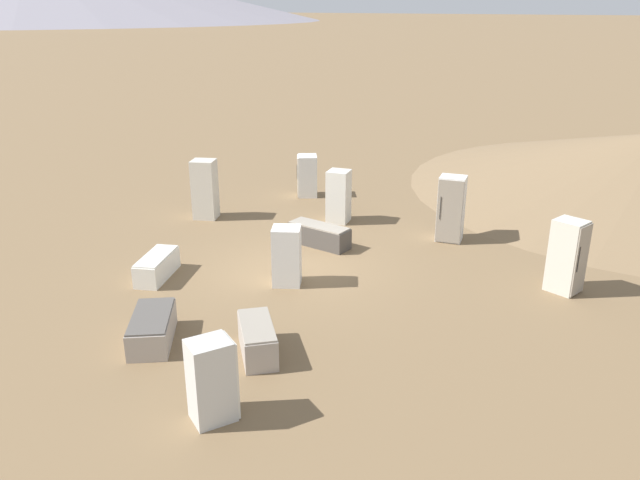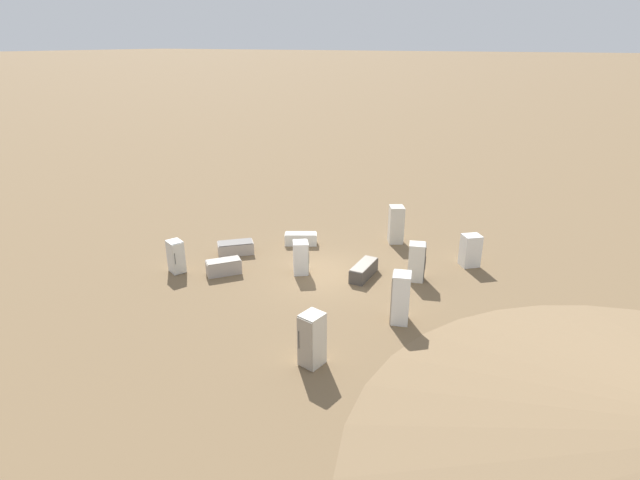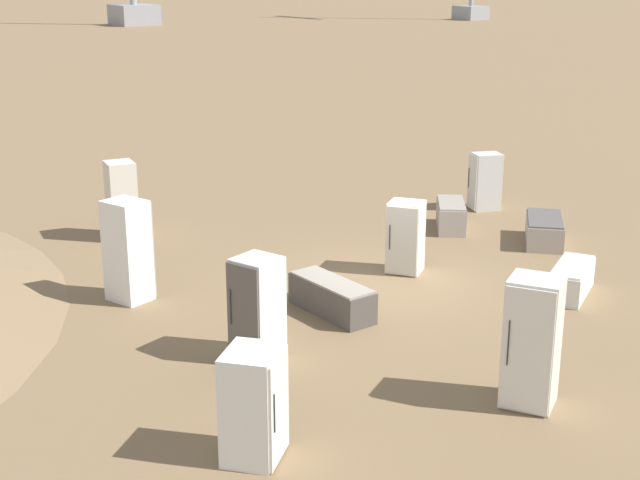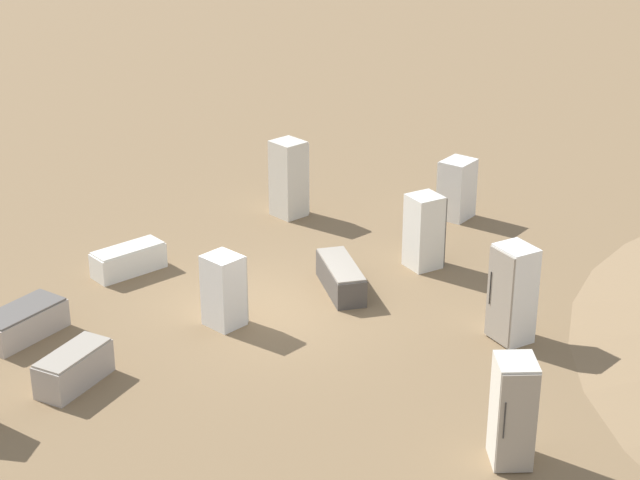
% 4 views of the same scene
% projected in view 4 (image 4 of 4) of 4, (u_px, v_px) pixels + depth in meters
% --- Properties ---
extents(ground_plane, '(1000.00, 1000.00, 0.00)m').
position_uv_depth(ground_plane, '(268.00, 309.00, 21.65)').
color(ground_plane, brown).
extents(discarded_fridge_0, '(0.88, 0.83, 1.92)m').
position_uv_depth(discarded_fridge_0, '(512.00, 294.00, 20.11)').
color(discarded_fridge_0, white).
rests_on(discarded_fridge_0, ground_plane).
extents(discarded_fridge_1, '(0.82, 0.86, 1.66)m').
position_uv_depth(discarded_fridge_1, '(424.00, 231.00, 23.25)').
color(discarded_fridge_1, silver).
rests_on(discarded_fridge_1, ground_plane).
extents(discarded_fridge_2, '(1.70, 1.76, 0.60)m').
position_uv_depth(discarded_fridge_2, '(23.00, 322.00, 20.47)').
color(discarded_fridge_2, '#A89E93').
rests_on(discarded_fridge_2, ground_plane).
extents(discarded_fridge_3, '(0.96, 0.96, 1.90)m').
position_uv_depth(discarded_fridge_3, '(289.00, 178.00, 26.01)').
color(discarded_fridge_3, beige).
rests_on(discarded_fridge_3, ground_plane).
extents(discarded_fridge_4, '(1.27, 1.69, 0.59)m').
position_uv_depth(discarded_fridge_4, '(129.00, 260.00, 23.16)').
color(discarded_fridge_4, silver).
rests_on(discarded_fridge_4, ground_plane).
extents(discarded_fridge_5, '(0.91, 0.91, 1.47)m').
position_uv_depth(discarded_fridge_5, '(224.00, 290.00, 20.76)').
color(discarded_fridge_5, white).
rests_on(discarded_fridge_5, ground_plane).
extents(discarded_fridge_6, '(1.84, 0.64, 0.62)m').
position_uv_depth(discarded_fridge_6, '(341.00, 277.00, 22.33)').
color(discarded_fridge_6, '#4C4742').
rests_on(discarded_fridge_6, ground_plane).
extents(discarded_fridge_7, '(1.53, 1.45, 0.66)m').
position_uv_depth(discarded_fridge_7, '(74.00, 368.00, 18.81)').
color(discarded_fridge_7, '#A89E93').
rests_on(discarded_fridge_7, ground_plane).
extents(discarded_fridge_8, '(1.02, 1.03, 1.47)m').
position_uv_depth(discarded_fridge_8, '(457.00, 189.00, 25.95)').
color(discarded_fridge_8, white).
rests_on(discarded_fridge_8, ground_plane).
extents(discarded_fridge_9, '(0.83, 0.73, 1.79)m').
position_uv_depth(discarded_fridge_9, '(513.00, 412.00, 16.46)').
color(discarded_fridge_9, beige).
rests_on(discarded_fridge_9, ground_plane).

